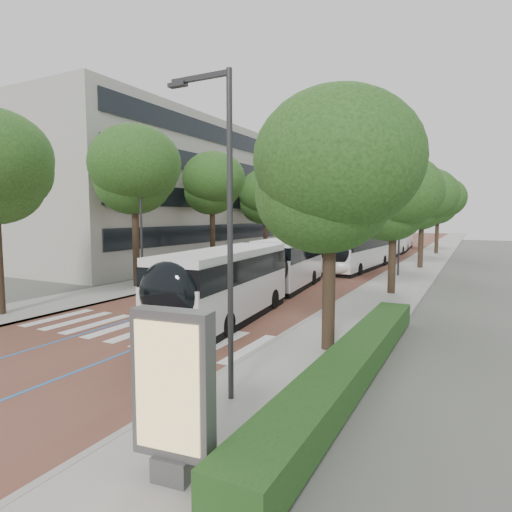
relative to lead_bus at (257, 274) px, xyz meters
The scene contains 21 objects.
ground 8.29m from the lead_bus, 103.68° to the right, with size 160.00×160.00×0.00m, color #51544C.
road 32.20m from the lead_bus, 93.43° to the left, with size 11.00×140.00×0.02m, color brown.
sidewalk_left 33.49m from the lead_bus, 106.36° to the left, with size 4.00×140.00×0.12m, color #9A9891.
sidewalk_right 32.62m from the lead_bus, 80.14° to the left, with size 4.00×140.00×0.12m, color #9A9891.
kerb_left 33.01m from the lead_bus, 103.19° to the left, with size 0.20×140.00×0.14m, color gray.
kerb_right 32.35m from the lead_bus, 83.46° to the left, with size 0.20×140.00×0.14m, color gray.
zebra_crossing 7.29m from the lead_bus, 104.02° to the right, with size 10.55×3.60×0.01m.
lane_line_left 32.33m from the lead_bus, 96.26° to the left, with size 0.12×126.00×0.01m, color #246AB7.
lane_line_right 32.14m from the lead_bus, 90.58° to the left, with size 0.12×126.00×0.01m, color #246AB7.
office_building 29.85m from the lead_bus, 136.79° to the left, with size 18.11×40.00×14.00m.
hedge 10.73m from the lead_bus, 47.74° to the right, with size 1.20×14.00×0.80m, color #174216.
streetlight_near 12.29m from the lead_bus, 66.69° to the right, with size 1.82×0.20×8.00m.
streetlight_far 15.20m from the lead_bus, 71.58° to the left, with size 1.82×0.20×8.00m.
lamp_post_left 8.40m from the lead_bus, behind, with size 0.14×0.14×8.00m, color #313134.
trees_left 23.52m from the lead_bus, 114.28° to the left, with size 6.48×60.83×9.91m.
trees_right 17.14m from the lead_bus, 69.64° to the left, with size 5.82×47.67×8.69m.
lead_bus is the anchor object (origin of this frame).
bus_queued_0 16.64m from the lead_bus, 86.18° to the left, with size 3.27×12.53×3.20m.
bus_queued_1 29.64m from the lead_bus, 88.21° to the left, with size 2.86×12.46×3.20m.
bus_queued_2 42.24m from the lead_bus, 89.15° to the left, with size 3.28×12.53×3.20m.
ad_panel 15.28m from the lead_bus, 68.11° to the right, with size 1.48×0.63×2.99m.
Camera 1 is at (12.13, -11.88, 4.69)m, focal length 30.00 mm.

